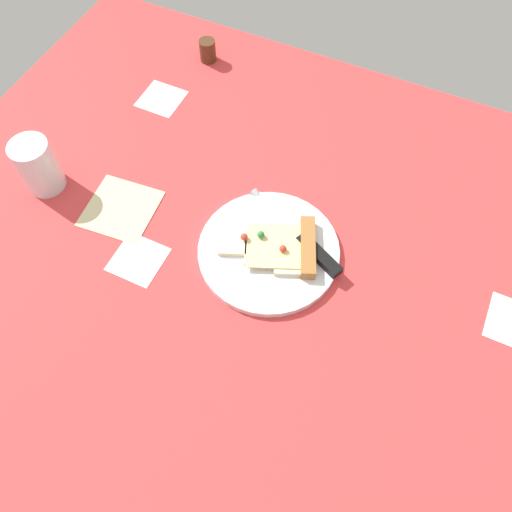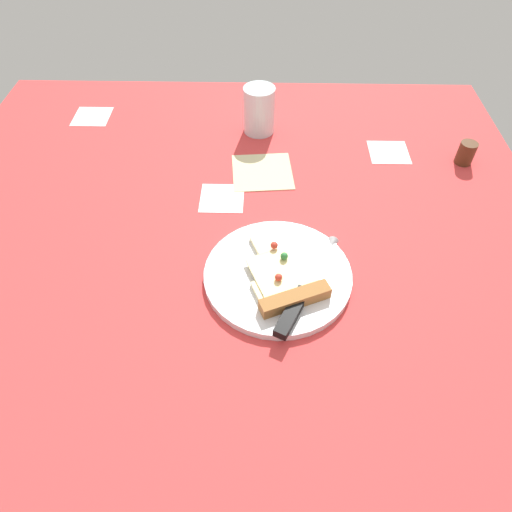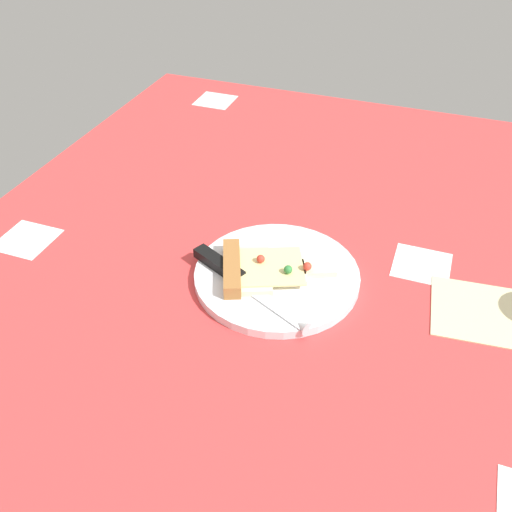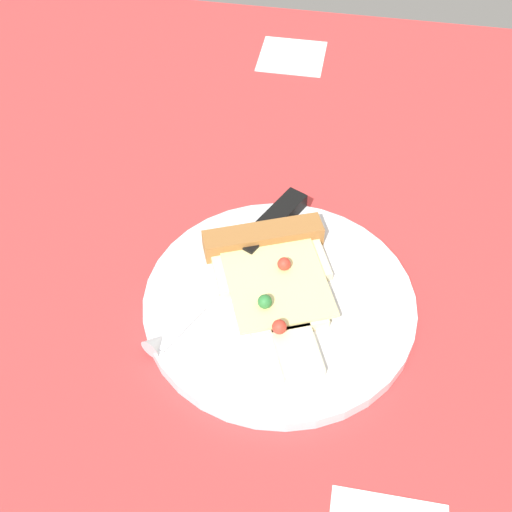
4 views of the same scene
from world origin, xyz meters
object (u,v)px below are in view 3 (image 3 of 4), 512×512
(plate, at_px, (277,275))
(napkin, at_px, (477,311))
(pizza_slice, at_px, (261,269))
(knife, at_px, (239,279))

(plate, height_order, napkin, plate)
(plate, relative_size, pizza_slice, 1.36)
(pizza_slice, relative_size, knife, 0.85)
(plate, relative_size, napkin, 1.99)
(plate, xyz_separation_m, knife, (0.04, -0.05, 0.01))
(plate, distance_m, knife, 0.06)
(plate, xyz_separation_m, pizza_slice, (0.01, -0.02, 0.02))
(plate, bearing_deg, napkin, 95.85)
(napkin, bearing_deg, plate, -84.15)
(plate, height_order, knife, knife)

